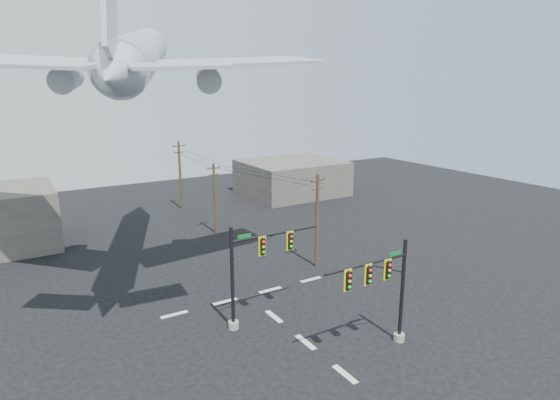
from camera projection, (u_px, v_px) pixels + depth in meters
ground at (345, 374)px, 26.76m from camera, size 120.00×120.00×0.00m
lane_markings at (294, 333)px, 31.18m from camera, size 14.00×21.20×0.01m
signal_mast_near at (385, 291)px, 28.52m from camera, size 6.46×0.76×6.91m
signal_mast_far at (252, 271)px, 31.54m from camera, size 7.00×0.79×7.22m
utility_pole_a at (317, 219)px, 41.68m from camera, size 1.69×0.46×8.52m
utility_pole_b at (215, 197)px, 51.30m from camera, size 1.58×0.35×7.84m
utility_pole_c at (180, 174)px, 61.43m from camera, size 1.83×0.44×8.98m
power_lines at (227, 165)px, 50.21m from camera, size 5.36×25.99×0.24m
airliner at (138, 56)px, 34.99m from camera, size 26.99×29.35×7.96m
building_right at (292, 177)px, 70.43m from camera, size 14.00×12.00×5.00m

